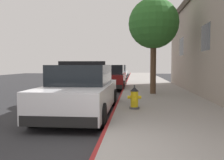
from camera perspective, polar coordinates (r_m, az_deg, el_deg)
name	(u,v)px	position (r m, az deg, el deg)	size (l,w,h in m)	color
ground_plane	(52,93)	(14.83, -13.85, -2.98)	(31.02, 60.00, 0.20)	#2B2B2D
sidewalk_pavement	(155,91)	(14.05, 9.97, -2.54)	(3.50, 60.00, 0.17)	gray
curb_painted_edge	(123,91)	(14.02, 2.65, -2.50)	(0.08, 60.00, 0.17)	maroon
police_cruiser	(82,91)	(7.77, -7.13, -2.52)	(1.94, 4.84, 1.68)	white
parked_car_silver_ahead	(111,77)	(16.13, -0.23, 0.64)	(1.94, 4.84, 1.56)	maroon
parked_car_dark_far	(118,73)	(24.62, 1.34, 1.65)	(1.94, 4.84, 1.56)	#B2B5BA
fire_hydrant	(134,98)	(7.79, 5.27, -4.18)	(0.44, 0.40, 0.76)	#4C4C51
street_tree	(154,24)	(12.13, 9.73, 12.83)	(2.41, 2.41, 4.59)	brown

